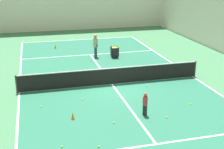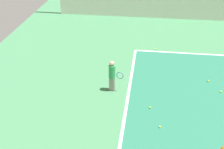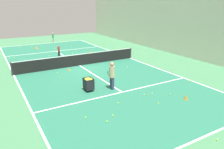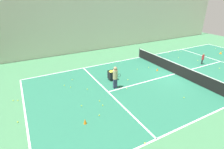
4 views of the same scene
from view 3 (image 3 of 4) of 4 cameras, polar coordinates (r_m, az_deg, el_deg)
The scene contains 55 objects.
ground_plane at distance 19.17m, azimuth -8.47°, elevation 2.31°, with size 39.14×39.14×0.00m, color #3D754C.
court_playing_area at distance 19.17m, azimuth -8.47°, elevation 2.32°, with size 10.58×24.91×0.00m.
line_baseline_near at distance 30.82m, azimuth -17.32°, elevation 7.75°, with size 10.58×0.10×0.00m, color white.
line_baseline_far at distance 9.73m, azimuth 21.57°, elevation -15.49°, with size 10.58×0.10×0.00m, color white.
line_sideline_left at distance 21.60m, azimuth 4.66°, elevation 4.29°, with size 0.10×24.91×0.00m, color white.
line_sideline_right at distance 18.00m, azimuth -24.26°, elevation -0.19°, with size 0.10×24.91×0.00m, color white.
line_service_near at distance 25.48m, azimuth -14.32°, elevation 5.94°, with size 10.58×0.10×0.00m, color white.
line_service_far at distance 13.38m, azimuth 2.69°, elevation -4.63°, with size 10.58×0.10×0.00m, color white.
line_centre_service at distance 19.16m, azimuth -8.47°, elevation 2.33°, with size 0.10×13.70×0.00m, color white.
hall_enclosure_left at distance 24.38m, azimuth 15.25°, elevation 13.57°, with size 0.15×35.44×6.93m.
tennis_net at distance 19.03m, azimuth -8.55°, elevation 3.84°, with size 10.88×0.10×1.02m.
player_near_baseline at distance 31.68m, azimuth -15.16°, elevation 9.55°, with size 0.31×0.61×1.28m.
coach_at_net at distance 13.50m, azimuth -0.01°, elevation 0.17°, with size 0.36×0.68×1.77m.
child_midcourt at distance 22.85m, azimuth -13.73°, elevation 6.25°, with size 0.32×0.32×1.13m.
ball_cart at distance 13.45m, azimuth -6.16°, elevation -1.95°, with size 0.53×0.60×0.83m.
training_cone_0 at distance 27.57m, azimuth -19.17°, elevation 6.74°, with size 0.27×0.27×0.32m, color orange.
training_cone_1 at distance 23.71m, azimuth -5.66°, elevation 5.94°, with size 0.18×0.18×0.34m, color orange.
training_cone_2 at distance 17.87m, azimuth -11.30°, elevation 1.40°, with size 0.18×0.18×0.25m, color orange.
training_cone_3 at distance 12.99m, azimuth 18.77°, elevation -5.61°, with size 0.19×0.19×0.32m, color orange.
tennis_ball_0 at distance 31.60m, azimuth -7.03°, elevation 8.74°, with size 0.07×0.07×0.07m, color yellow.
tennis_ball_1 at distance 13.34m, azimuth 10.41°, elevation -4.85°, with size 0.07×0.07×0.07m, color yellow.
tennis_ball_2 at distance 29.52m, azimuth -18.00°, elevation 7.31°, with size 0.07×0.07×0.07m, color yellow.
tennis_ball_4 at distance 10.62m, azimuth -6.94°, elevation -11.03°, with size 0.07×0.07×0.07m, color yellow.
tennis_ball_5 at distance 14.88m, azimuth -5.44°, elevation -2.15°, with size 0.07×0.07×0.07m, color yellow.
tennis_ball_7 at distance 30.09m, azimuth -16.17°, elevation 7.68°, with size 0.07×0.07×0.07m, color yellow.
tennis_ball_8 at distance 13.03m, azimuth 8.43°, elevation -5.33°, with size 0.07×0.07×0.07m, color yellow.
tennis_ball_9 at distance 11.90m, azimuth 1.62°, elevation -7.48°, with size 0.07×0.07×0.07m, color yellow.
tennis_ball_10 at distance 27.93m, azimuth -11.87°, elevation 7.23°, with size 0.07×0.07×0.07m, color yellow.
tennis_ball_11 at distance 10.22m, azimuth -1.29°, elevation -12.14°, with size 0.07×0.07×0.07m, color yellow.
tennis_ball_13 at distance 26.97m, azimuth -14.76°, elevation 6.64°, with size 0.07×0.07×0.07m, color yellow.
tennis_ball_14 at distance 16.21m, azimuth -13.31°, elevation -0.83°, with size 0.07×0.07×0.07m, color yellow.
tennis_ball_15 at distance 23.65m, azimuth -25.16°, elevation 3.91°, with size 0.07×0.07×0.07m, color yellow.
tennis_ball_16 at distance 21.56m, azimuth -5.24°, elevation 4.33°, with size 0.07×0.07×0.07m, color yellow.
tennis_ball_17 at distance 25.82m, azimuth -9.37°, elevation 6.49°, with size 0.07×0.07×0.07m, color yellow.
tennis_ball_18 at distance 28.52m, azimuth -10.63°, elevation 7.53°, with size 0.07×0.07×0.07m, color yellow.
tennis_ball_19 at distance 22.84m, azimuth -0.80°, elevation 5.20°, with size 0.07×0.07×0.07m, color yellow.
tennis_ball_20 at distance 28.49m, azimuth -20.29°, elevation 6.70°, with size 0.07×0.07×0.07m, color yellow.
tennis_ball_21 at distance 16.21m, azimuth 19.85°, elevation -1.45°, with size 0.07×0.07×0.07m, color yellow.
tennis_ball_22 at distance 23.27m, azimuth -16.06°, elevation 4.73°, with size 0.07×0.07×0.07m, color yellow.
tennis_ball_23 at distance 14.65m, azimuth 0.49°, elevation -2.39°, with size 0.07×0.07×0.07m, color yellow.
tennis_ball_24 at distance 23.71m, azimuth -24.18°, elevation 4.07°, with size 0.07×0.07×0.07m, color yellow.
tennis_ball_25 at distance 26.02m, azimuth -6.27°, elevation 6.71°, with size 0.07×0.07×0.07m, color yellow.
tennis_ball_26 at distance 17.40m, azimuth -14.12°, elevation 0.43°, with size 0.07×0.07×0.07m, color yellow.
tennis_ball_27 at distance 10.71m, azimuth 0.20°, elevation -10.60°, with size 0.07×0.07×0.07m, color yellow.
tennis_ball_28 at distance 19.33m, azimuth -14.59°, elevation 2.17°, with size 0.07×0.07×0.07m, color yellow.
tennis_ball_29 at distance 12.14m, azimuth 11.97°, elevation -7.37°, with size 0.07×0.07×0.07m, color yellow.
tennis_ball_30 at distance 9.96m, azimuth 25.78°, elevation -15.06°, with size 0.07×0.07×0.07m, color yellow.
tennis_ball_31 at distance 18.43m, azimuth 4.04°, elevation 1.95°, with size 0.07×0.07×0.07m, color yellow.
tennis_ball_32 at distance 28.86m, azimuth -23.03°, elevation 6.52°, with size 0.07×0.07×0.07m, color yellow.
tennis_ball_33 at distance 21.91m, azimuth -19.81°, elevation 3.54°, with size 0.07×0.07×0.07m, color yellow.
tennis_ball_34 at distance 24.71m, azimuth -24.85°, elevation 4.50°, with size 0.07×0.07×0.07m, color yellow.
tennis_ball_35 at distance 14.07m, azimuth -7.72°, elevation -3.46°, with size 0.07×0.07×0.07m, color yellow.
tennis_ball_37 at distance 23.89m, azimuth -10.22°, elevation 5.50°, with size 0.07×0.07×0.07m, color yellow.
tennis_ball_38 at distance 21.95m, azimuth -24.56°, elevation 2.98°, with size 0.07×0.07×0.07m, color yellow.
tennis_ball_39 at distance 13.46m, azimuth 14.90°, elevation -4.98°, with size 0.07×0.07×0.07m, color yellow.
Camera 3 is at (6.74, 17.17, 5.21)m, focal length 35.00 mm.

